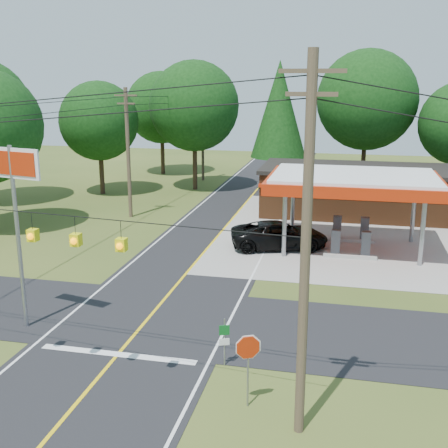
% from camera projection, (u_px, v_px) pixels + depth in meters
% --- Properties ---
extents(ground, '(120.00, 120.00, 0.00)m').
position_uv_depth(ground, '(149.00, 318.00, 25.78)').
color(ground, '#364A1A').
rests_on(ground, ground).
extents(main_highway, '(8.00, 120.00, 0.02)m').
position_uv_depth(main_highway, '(149.00, 318.00, 25.78)').
color(main_highway, black).
rests_on(main_highway, ground).
extents(cross_road, '(70.00, 7.00, 0.02)m').
position_uv_depth(cross_road, '(149.00, 318.00, 25.77)').
color(cross_road, black).
rests_on(cross_road, ground).
extents(lane_center_yellow, '(0.15, 110.00, 0.00)m').
position_uv_depth(lane_center_yellow, '(149.00, 318.00, 25.77)').
color(lane_center_yellow, yellow).
rests_on(lane_center_yellow, main_highway).
extents(gas_canopy, '(10.60, 7.40, 4.88)m').
position_uv_depth(gas_canopy, '(354.00, 184.00, 35.09)').
color(gas_canopy, gray).
rests_on(gas_canopy, ground).
extents(convenience_store, '(16.40, 7.55, 3.80)m').
position_uv_depth(convenience_store, '(364.00, 191.00, 44.90)').
color(convenience_store, brown).
rests_on(convenience_store, ground).
extents(utility_pole_near_right, '(1.80, 0.30, 11.50)m').
position_uv_depth(utility_pole_near_right, '(306.00, 249.00, 16.09)').
color(utility_pole_near_right, '#473828').
rests_on(utility_pole_near_right, ground).
extents(utility_pole_far_left, '(1.80, 0.30, 10.00)m').
position_uv_depth(utility_pole_far_left, '(128.00, 151.00, 43.12)').
color(utility_pole_far_left, '#473828').
rests_on(utility_pole_far_left, ground).
extents(utility_pole_north, '(0.30, 0.30, 9.50)m').
position_uv_depth(utility_pole_north, '(203.00, 136.00, 58.98)').
color(utility_pole_north, '#473828').
rests_on(utility_pole_north, ground).
extents(overhead_beacons, '(17.04, 2.04, 1.03)m').
position_uv_depth(overhead_beacons, '(53.00, 217.00, 18.74)').
color(overhead_beacons, black).
rests_on(overhead_beacons, ground).
extents(treeline_backdrop, '(70.27, 51.59, 13.30)m').
position_uv_depth(treeline_backdrop, '(254.00, 117.00, 46.37)').
color(treeline_backdrop, '#332316').
rests_on(treeline_backdrop, ground).
extents(suv_car, '(7.68, 7.68, 1.72)m').
position_uv_depth(suv_car, '(279.00, 235.00, 36.13)').
color(suv_car, black).
rests_on(suv_car, ground).
extents(big_stop_sign, '(2.93, 0.74, 8.04)m').
position_uv_depth(big_stop_sign, '(14.00, 192.00, 23.37)').
color(big_stop_sign, gray).
rests_on(big_stop_sign, ground).
extents(octagonal_stop_sign, '(0.83, 0.42, 2.63)m').
position_uv_depth(octagonal_stop_sign, '(248.00, 353.00, 18.41)').
color(octagonal_stop_sign, gray).
rests_on(octagonal_stop_sign, ground).
extents(route_sign_post, '(0.38, 0.18, 1.94)m').
position_uv_depth(route_sign_post, '(224.00, 338.00, 21.25)').
color(route_sign_post, gray).
rests_on(route_sign_post, ground).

